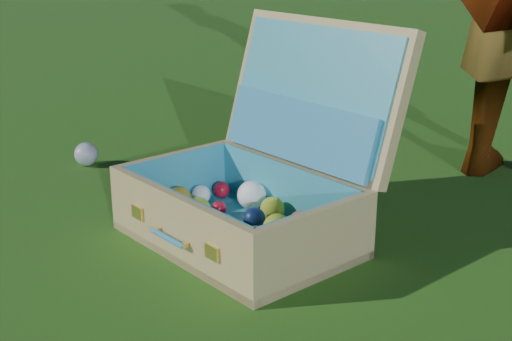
# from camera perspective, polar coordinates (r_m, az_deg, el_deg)

# --- Properties ---
(ground) EXTENTS (60.00, 60.00, 0.00)m
(ground) POSITION_cam_1_polar(r_m,az_deg,el_deg) (1.79, -1.83, -3.97)
(ground) COLOR #215114
(ground) RESTS_ON ground
(stray_ball) EXTENTS (0.07, 0.07, 0.07)m
(stray_ball) POSITION_cam_1_polar(r_m,az_deg,el_deg) (2.25, -13.44, 1.29)
(stray_ball) COLOR #4478B2
(stray_ball) RESTS_ON ground
(suitcase) EXTENTS (0.61, 0.58, 0.49)m
(suitcase) POSITION_cam_1_polar(r_m,az_deg,el_deg) (1.66, 0.54, -0.66)
(suitcase) COLOR tan
(suitcase) RESTS_ON ground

